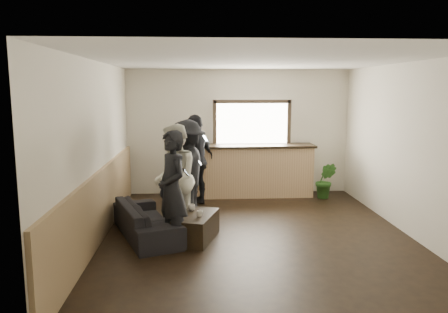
{
  "coord_description": "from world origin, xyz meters",
  "views": [
    {
      "loc": [
        -0.93,
        -6.82,
        2.37
      ],
      "look_at": [
        -0.49,
        0.4,
        1.25
      ],
      "focal_mm": 35.0,
      "sensor_mm": 36.0,
      "label": 1
    }
  ],
  "objects": [
    {
      "name": "potted_plant",
      "position": [
        1.85,
        2.33,
        0.4
      ],
      "size": [
        0.53,
        0.48,
        0.79
      ],
      "primitive_type": "imported",
      "rotation": [
        0.0,
        0.0,
        -0.36
      ],
      "color": "#2D6623",
      "rests_on": "ground"
    },
    {
      "name": "person_b",
      "position": [
        -1.31,
        0.34,
        0.9
      ],
      "size": [
        0.74,
        0.92,
        1.8
      ],
      "rotation": [
        0.0,
        0.0,
        -1.5
      ],
      "color": "beige",
      "rests_on": "ground"
    },
    {
      "name": "ground",
      "position": [
        0.0,
        0.0,
        0.0
      ],
      "size": [
        5.0,
        6.0,
        0.01
      ],
      "primitive_type": "cube",
      "color": "black"
    },
    {
      "name": "cup_b",
      "position": [
        -0.91,
        -0.26,
        0.46
      ],
      "size": [
        0.1,
        0.1,
        0.09
      ],
      "primitive_type": "imported",
      "rotation": [
        0.0,
        0.0,
        0.03
      ],
      "color": "silver",
      "rests_on": "coffee_table"
    },
    {
      "name": "coffee_table",
      "position": [
        -0.96,
        -0.16,
        0.21
      ],
      "size": [
        0.78,
        1.04,
        0.41
      ],
      "primitive_type": "cube",
      "rotation": [
        0.0,
        0.0,
        -0.31
      ],
      "color": "black",
      "rests_on": "ground"
    },
    {
      "name": "person_a",
      "position": [
        -1.31,
        -0.44,
        0.88
      ],
      "size": [
        0.67,
        0.77,
        1.77
      ],
      "rotation": [
        0.0,
        0.0,
        -1.1
      ],
      "color": "black",
      "rests_on": "ground"
    },
    {
      "name": "room_shell",
      "position": [
        -0.74,
        0.0,
        1.47
      ],
      "size": [
        5.01,
        6.01,
        2.8
      ],
      "color": "silver",
      "rests_on": "ground"
    },
    {
      "name": "person_d",
      "position": [
        -0.95,
        1.98,
        0.93
      ],
      "size": [
        0.99,
        1.16,
        1.86
      ],
      "rotation": [
        0.0,
        0.0,
        -2.17
      ],
      "color": "black",
      "rests_on": "ground"
    },
    {
      "name": "bar_counter",
      "position": [
        0.3,
        2.7,
        0.64
      ],
      "size": [
        2.7,
        0.68,
        2.13
      ],
      "color": "tan",
      "rests_on": "ground"
    },
    {
      "name": "cup_a",
      "position": [
        -1.04,
        0.08,
        0.46
      ],
      "size": [
        0.15,
        0.15,
        0.1
      ],
      "primitive_type": "imported",
      "rotation": [
        0.0,
        0.0,
        4.47
      ],
      "color": "silver",
      "rests_on": "coffee_table"
    },
    {
      "name": "sofa",
      "position": [
        -1.76,
        0.06,
        0.27
      ],
      "size": [
        1.34,
        1.99,
        0.54
      ],
      "primitive_type": "imported",
      "rotation": [
        0.0,
        0.0,
        1.94
      ],
      "color": "black",
      "rests_on": "ground"
    },
    {
      "name": "person_c",
      "position": [
        -1.11,
        1.03,
        0.91
      ],
      "size": [
        0.95,
        1.31,
        1.82
      ],
      "rotation": [
        0.0,
        0.0,
        -1.82
      ],
      "color": "black",
      "rests_on": "ground"
    }
  ]
}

